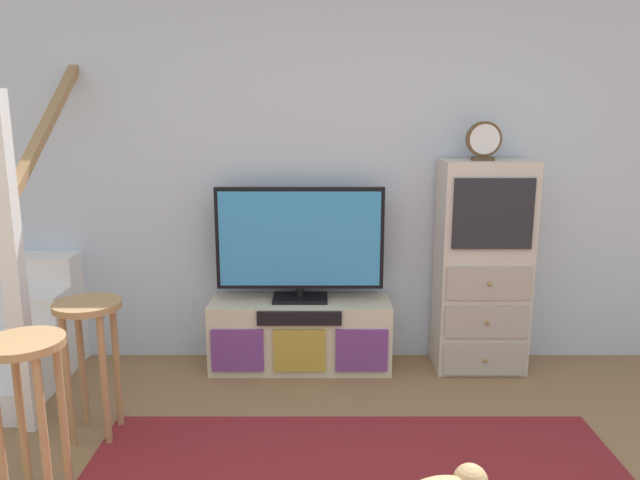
{
  "coord_description": "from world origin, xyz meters",
  "views": [
    {
      "loc": [
        -0.17,
        -1.57,
        1.68
      ],
      "look_at": [
        -0.16,
        1.82,
        0.96
      ],
      "focal_mm": 33.48,
      "sensor_mm": 36.0,
      "label": 1
    }
  ],
  "objects": [
    {
      "name": "staircase",
      "position": [
        -2.24,
        2.2,
        0.37
      ],
      "size": [
        1.0,
        1.36,
        2.2
      ],
      "color": "white",
      "rests_on": "ground_plane"
    },
    {
      "name": "television",
      "position": [
        -0.3,
        2.22,
        0.87
      ],
      "size": [
        1.09,
        0.22,
        0.75
      ],
      "color": "black",
      "rests_on": "media_console"
    },
    {
      "name": "back_wall",
      "position": [
        0.0,
        2.46,
        1.35
      ],
      "size": [
        6.4,
        0.12,
        2.7
      ],
      "primitive_type": "cube",
      "color": "silver",
      "rests_on": "ground_plane"
    },
    {
      "name": "media_console",
      "position": [
        -0.3,
        2.19,
        0.23
      ],
      "size": [
        1.19,
        0.38,
        0.47
      ],
      "color": "beige",
      "rests_on": "ground_plane"
    },
    {
      "name": "bar_stool_near",
      "position": [
        -1.42,
        0.79,
        0.55
      ],
      "size": [
        0.34,
        0.34,
        0.75
      ],
      "color": "#A37A4C",
      "rests_on": "ground_plane"
    },
    {
      "name": "side_cabinet",
      "position": [
        0.89,
        2.2,
        0.69
      ],
      "size": [
        0.58,
        0.38,
        1.39
      ],
      "color": "beige",
      "rests_on": "ground_plane"
    },
    {
      "name": "desk_clock",
      "position": [
        0.85,
        2.19,
        1.51
      ],
      "size": [
        0.22,
        0.08,
        0.24
      ],
      "color": "#4C3823",
      "rests_on": "side_cabinet"
    },
    {
      "name": "bar_stool_far",
      "position": [
        -1.36,
        1.33,
        0.55
      ],
      "size": [
        0.34,
        0.34,
        0.74
      ],
      "color": "#A37A4C",
      "rests_on": "ground_plane"
    }
  ]
}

